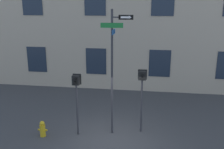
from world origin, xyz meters
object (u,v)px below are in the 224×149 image
object	(u,v)px
pedestrian_signal_right	(142,85)
fire_hydrant	(43,129)
street_sign_pole	(113,64)
pedestrian_signal_left	(76,89)

from	to	relation	value
pedestrian_signal_right	fire_hydrant	distance (m)	4.53
fire_hydrant	pedestrian_signal_right	bearing A→B (deg)	14.03
pedestrian_signal_right	fire_hydrant	world-z (taller)	pedestrian_signal_right
street_sign_pole	pedestrian_signal_right	size ratio (longest dim) A/B	1.88
street_sign_pole	pedestrian_signal_right	distance (m)	1.49
pedestrian_signal_left	fire_hydrant	size ratio (longest dim) A/B	3.85
fire_hydrant	pedestrian_signal_left	bearing A→B (deg)	15.59
pedestrian_signal_left	fire_hydrant	bearing A→B (deg)	-164.41
pedestrian_signal_right	fire_hydrant	size ratio (longest dim) A/B	4.02
street_sign_pole	fire_hydrant	xyz separation A→B (m)	(-2.88, -0.70, -2.70)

